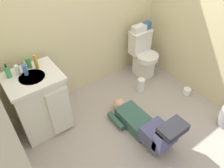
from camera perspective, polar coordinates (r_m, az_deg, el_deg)
The scene contains 16 objects.
ground_plane at distance 2.96m, azimuth 4.33°, elevation -10.92°, with size 3.01×3.06×0.04m, color #A3978B.
wall_back at distance 2.93m, azimuth -8.59°, elevation 18.43°, with size 2.67×0.08×2.40m, color beige.
wall_right at distance 3.09m, azimuth 25.23°, elevation 16.30°, with size 0.08×2.06×2.40m, color beige.
toilet at distance 3.56m, azimuth 8.04°, elevation 7.55°, with size 0.36×0.46×0.75m.
vanity_cabinet at distance 2.77m, azimuth -18.32°, elevation -4.54°, with size 0.60×0.53×0.82m.
faucet at distance 2.60m, azimuth -21.63°, elevation 4.38°, with size 0.02×0.02×0.10m, color silver.
person_plumber at distance 2.74m, azimuth 8.67°, elevation -10.54°, with size 0.39×1.06×0.52m.
tissue_box at distance 3.37m, azimuth 7.09°, elevation 14.16°, with size 0.22×0.11×0.10m, color silver.
toiletry_bag at distance 3.47m, azimuth 9.00°, elevation 14.82°, with size 0.12×0.09×0.11m, color #33598C.
soap_dispenser at distance 2.55m, azimuth -25.49°, elevation 2.88°, with size 0.06×0.06×0.17m.
bottle_clear at distance 2.54m, azimuth -23.42°, elevation 3.26°, with size 0.05×0.05×0.12m, color silver.
bottle_blue at distance 2.52m, azimuth -21.72°, elevation 3.39°, with size 0.05×0.05×0.12m, color #4469BD.
bottle_green at distance 2.61m, azimuth -20.89°, elevation 5.17°, with size 0.05×0.05×0.13m, color #479F52.
bottle_amber at distance 2.56m, azimuth -19.21°, elevation 5.50°, with size 0.04×0.04×0.17m, color #C68A30.
paper_towel_roll at distance 3.36m, azimuth 7.55°, elevation -0.23°, with size 0.11×0.11×0.22m, color white.
toilet_paper_roll at distance 3.50m, azimuth 18.94°, elevation -1.83°, with size 0.11×0.11×0.10m, color white.
Camera 1 is at (-1.26, -1.34, 2.29)m, focal length 35.10 mm.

